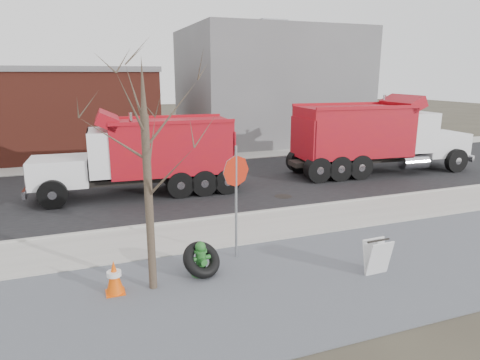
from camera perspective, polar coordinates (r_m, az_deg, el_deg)
name	(u,v)px	position (r m, az deg, el deg)	size (l,w,h in m)	color
ground	(242,233)	(13.45, 0.31, -7.08)	(120.00, 120.00, 0.00)	#383328
gravel_verge	(295,282)	(10.53, 7.32, -13.35)	(60.00, 5.00, 0.03)	slate
sidewalk	(239,229)	(13.66, -0.07, -6.61)	(60.00, 2.50, 0.06)	#9E9B93
curb	(226,216)	(14.80, -1.85, -4.87)	(60.00, 0.15, 0.11)	#9E9B93
road	(192,185)	(19.19, -6.44, -0.69)	(60.00, 9.40, 0.02)	black
far_sidewalk	(167,161)	(24.62, -9.75, 2.49)	(60.00, 2.00, 0.06)	#9E9B93
building_grey	(269,86)	(32.66, 3.84, 12.45)	(12.00, 10.00, 8.00)	slate
bare_tree	(146,148)	(9.34, -12.43, 4.20)	(3.20, 3.20, 5.20)	#382D23
fire_hydrant	(201,260)	(10.67, -5.25, -10.58)	(0.50, 0.49, 0.89)	#2C6C29
truck_tire	(202,260)	(10.65, -5.15, -10.53)	(1.18, 1.12, 0.88)	black
stop_sign	(236,184)	(11.06, -0.53, -0.51)	(0.79, 0.30, 3.06)	gray
sandwich_board	(377,257)	(11.15, 17.82, -9.73)	(0.66, 0.42, 0.90)	silver
traffic_cone_near	(114,277)	(10.20, -16.41, -12.35)	(0.42, 0.42, 0.81)	#EB4F07
dump_truck_red_a	(375,135)	(22.23, 17.58, 5.79)	(9.51, 3.17, 3.78)	black
dump_truck_red_b	(145,152)	(17.75, -12.50, 3.61)	(8.16, 2.77, 3.43)	black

